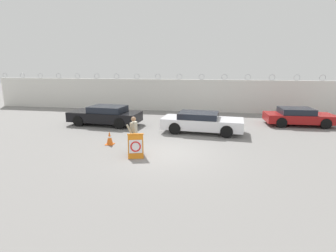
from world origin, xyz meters
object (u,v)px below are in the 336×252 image
at_px(traffic_cone_near, 110,138).
at_px(parked_car_rear_sedan, 201,122).
at_px(parked_car_far_side, 298,116).
at_px(security_guard, 134,133).
at_px(parked_car_front_coupe, 106,115).
at_px(barricade_sign, 136,145).

bearing_deg(traffic_cone_near, parked_car_rear_sedan, 36.59).
bearing_deg(parked_car_far_side, parked_car_rear_sedan, -156.96).
relative_size(security_guard, parked_car_front_coupe, 0.34).
bearing_deg(parked_car_rear_sedan, parked_car_far_side, 30.33).
distance_m(security_guard, parked_car_rear_sedan, 5.02).
bearing_deg(parked_car_front_coupe, parked_car_far_side, -165.95).
xyz_separation_m(traffic_cone_near, parked_car_far_side, (10.51, 6.19, 0.26)).
xyz_separation_m(parked_car_front_coupe, parked_car_far_side, (12.48, 2.02, -0.06)).
height_order(barricade_sign, parked_car_rear_sedan, parked_car_rear_sedan).
bearing_deg(security_guard, parked_car_rear_sedan, 147.54).
bearing_deg(parked_car_far_side, parked_car_front_coupe, -173.41).
relative_size(traffic_cone_near, parked_car_front_coupe, 0.14).
xyz_separation_m(barricade_sign, parked_car_rear_sedan, (2.56, 4.75, 0.11)).
xyz_separation_m(security_guard, parked_car_far_side, (8.97, 7.08, -0.31)).
bearing_deg(traffic_cone_near, parked_car_far_side, 30.50).
bearing_deg(parked_car_rear_sedan, parked_car_front_coupe, 176.34).
xyz_separation_m(barricade_sign, parked_car_far_side, (8.70, 7.70, 0.08)).
bearing_deg(barricade_sign, parked_car_front_coupe, 108.02).
bearing_deg(barricade_sign, parked_car_far_side, 25.91).
height_order(security_guard, parked_car_far_side, security_guard).
bearing_deg(traffic_cone_near, parked_car_front_coupe, 115.28).
distance_m(traffic_cone_near, parked_car_rear_sedan, 5.45).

